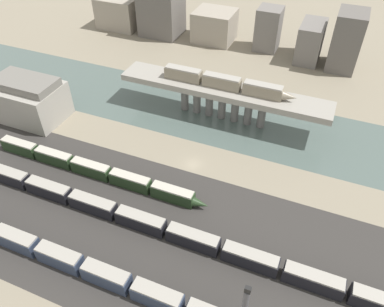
% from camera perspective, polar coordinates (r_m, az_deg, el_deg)
% --- Properties ---
extents(ground_plane, '(400.00, 400.00, 0.00)m').
position_cam_1_polar(ground_plane, '(98.06, 0.11, -1.65)').
color(ground_plane, gray).
extents(railbed_yard, '(280.00, 42.00, 0.01)m').
position_cam_1_polar(railbed_yard, '(83.59, -6.30, -11.99)').
color(railbed_yard, '#33302D').
rests_on(railbed_yard, ground).
extents(river_water, '(320.00, 28.24, 0.01)m').
position_cam_1_polar(river_water, '(114.94, 4.50, 5.55)').
color(river_water, '#4C5B56').
rests_on(river_water, ground).
extents(bridge, '(62.19, 9.48, 10.38)m').
position_cam_1_polar(bridge, '(110.35, 4.72, 9.05)').
color(bridge, gray).
rests_on(bridge, ground).
extents(train_on_bridge, '(38.77, 3.05, 3.62)m').
position_cam_1_polar(train_on_bridge, '(108.15, 5.29, 10.68)').
color(train_on_bridge, gray).
rests_on(train_on_bridge, bridge).
extents(train_yard_near, '(67.37, 3.04, 3.95)m').
position_cam_1_polar(train_yard_near, '(78.58, -15.59, -16.56)').
color(train_yard_near, '#2D384C').
rests_on(train_yard_near, ground).
extents(train_yard_mid, '(101.68, 2.97, 3.67)m').
position_cam_1_polar(train_yard_mid, '(81.17, -3.00, -11.85)').
color(train_yard_mid, black).
rests_on(train_yard_mid, ground).
extents(train_yard_far, '(59.44, 2.63, 3.63)m').
position_cam_1_polar(train_yard_far, '(96.93, -14.56, -2.48)').
color(train_yard_far, '#23381E').
rests_on(train_yard_far, ground).
extents(warehouse_building, '(18.84, 14.03, 12.98)m').
position_cam_1_polar(warehouse_building, '(121.14, -23.44, 7.55)').
color(warehouse_building, '#9E998E').
rests_on(warehouse_building, ground).
extents(city_block_far_left, '(17.50, 14.27, 12.70)m').
position_cam_1_polar(city_block_far_left, '(176.58, -10.90, 20.42)').
color(city_block_far_left, gray).
rests_on(city_block_far_left, ground).
extents(city_block_left, '(16.00, 14.50, 23.20)m').
position_cam_1_polar(city_block_left, '(165.06, -4.73, 21.47)').
color(city_block_left, '#605B56').
rests_on(city_block_left, ground).
extents(city_block_center, '(15.82, 14.23, 12.10)m').
position_cam_1_polar(city_block_center, '(160.63, 3.44, 18.84)').
color(city_block_center, gray).
rests_on(city_block_center, ground).
extents(city_block_right, '(8.92, 9.45, 16.21)m').
position_cam_1_polar(city_block_right, '(154.90, 11.54, 18.09)').
color(city_block_right, slate).
rests_on(city_block_right, ground).
extents(city_block_far_right, '(8.51, 15.72, 13.79)m').
position_cam_1_polar(city_block_far_right, '(151.21, 17.60, 15.95)').
color(city_block_far_right, slate).
rests_on(city_block_far_right, ground).
extents(city_block_tall, '(9.84, 13.36, 20.38)m').
position_cam_1_polar(city_block_tall, '(147.66, 22.48, 15.60)').
color(city_block_tall, '#605B56').
rests_on(city_block_tall, ground).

